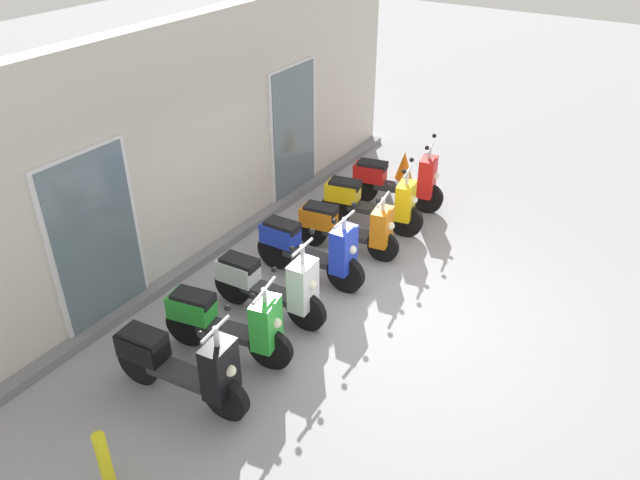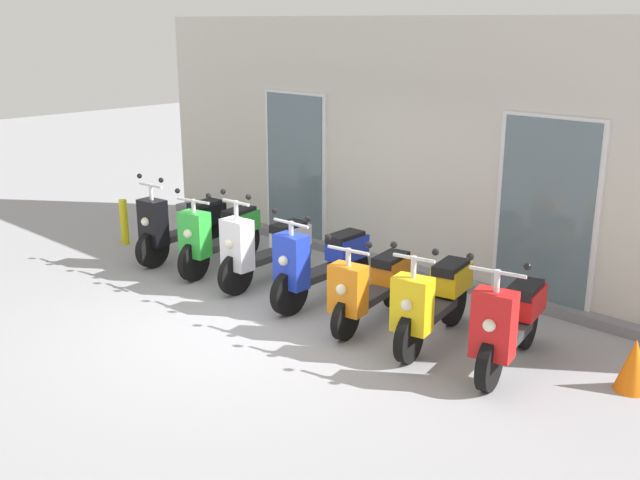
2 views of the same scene
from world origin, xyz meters
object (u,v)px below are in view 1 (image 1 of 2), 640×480
scooter_yellow (372,202)px  scooter_orange (348,226)px  scooter_black (181,365)px  scooter_red (398,180)px  curb_bollard (105,462)px  scooter_white (270,284)px  scooter_green (228,322)px  scooter_blue (311,249)px  traffic_cone (404,165)px

scooter_yellow → scooter_orange: bearing=-177.4°
scooter_black → scooter_yellow: 4.34m
scooter_orange → scooter_red: bearing=1.3°
curb_bollard → scooter_white: bearing=5.3°
scooter_green → scooter_blue: size_ratio=0.97×
scooter_green → scooter_blue: 1.84m
scooter_green → scooter_yellow: scooter_yellow is taller
scooter_blue → traffic_cone: (3.67, 0.35, -0.24)m
scooter_green → curb_bollard: bearing=-173.7°
scooter_blue → scooter_orange: 0.88m
scooter_black → scooter_white: scooter_white is taller
scooter_red → scooter_black: bearing=-179.3°
traffic_cone → scooter_yellow: bearing=-168.7°
scooter_yellow → scooter_green: bearing=-179.6°
scooter_green → scooter_white: bearing=3.0°
scooter_yellow → scooter_red: 0.90m
scooter_red → scooter_white: bearing=179.7°
scooter_white → scooter_red: size_ratio=1.03×
scooter_red → scooter_yellow: bearing=-179.9°
scooter_blue → curb_bollard: scooter_blue is taller
scooter_green → scooter_blue: scooter_blue is taller
scooter_black → traffic_cone: scooter_black is taller
scooter_orange → scooter_white: bearing=178.3°
scooter_black → traffic_cone: 6.34m
scooter_yellow → scooter_black: bearing=-179.1°
scooter_white → scooter_red: (3.56, -0.02, -0.01)m
scooter_yellow → scooter_red: (0.90, 0.00, 0.01)m
scooter_black → scooter_yellow: scooter_black is taller
scooter_orange → traffic_cone: size_ratio=3.04×
scooter_orange → curb_bollard: scooter_orange is taller
traffic_cone → scooter_black: bearing=-175.8°
scooter_orange → scooter_red: size_ratio=0.98×
scooter_white → scooter_red: scooter_white is taller
curb_bollard → scooter_orange: bearing=2.6°
scooter_black → scooter_orange: scooter_black is taller
scooter_white → scooter_red: bearing=-0.3°
scooter_black → scooter_yellow: size_ratio=1.01×
scooter_blue → curb_bollard: size_ratio=2.41×
scooter_blue → scooter_red: size_ratio=1.05×
scooter_black → curb_bollard: bearing=-171.4°
scooter_green → scooter_red: bearing=0.4°
scooter_white → traffic_cone: bearing=4.6°
traffic_cone → scooter_white: bearing=-175.4°
scooter_red → curb_bollard: scooter_red is taller
scooter_white → curb_bollard: bearing=-174.7°
scooter_green → scooter_orange: bearing=-0.2°
scooter_orange → scooter_yellow: 0.81m
scooter_orange → traffic_cone: 2.83m
scooter_yellow → traffic_cone: scooter_yellow is taller
scooter_black → curb_bollard: size_ratio=2.40×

